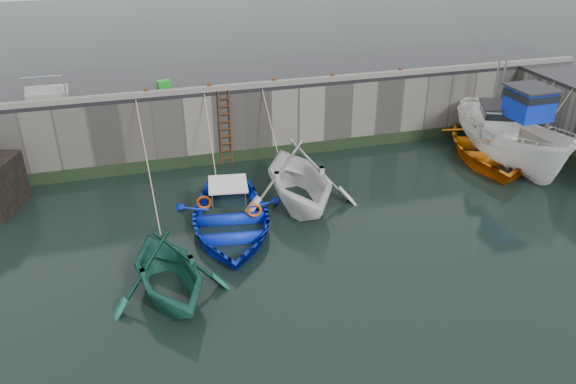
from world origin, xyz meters
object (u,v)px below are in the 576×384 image
object	(u,v)px
boat_near_white	(170,294)
bollard_c	(274,82)
fish_crate	(164,84)
bollard_e	(400,71)
ladder	(225,128)
boat_far_orange	(492,143)
bollard_d	(332,77)
bollard_b	(209,87)
boat_far_white	(512,140)
bollard_a	(146,92)
boat_near_blacktrim	(299,203)
boat_near_blue	(231,229)

from	to	relation	value
boat_near_white	bollard_c	xyz separation A→B (m)	(5.47, 8.78, 3.30)
fish_crate	bollard_e	size ratio (longest dim) A/B	1.89
bollard_c	bollard_e	bearing A→B (deg)	0.00
ladder	boat_near_white	xyz separation A→B (m)	(-3.27, -8.45, -1.59)
boat_far_orange	bollard_d	xyz separation A→B (m)	(-6.64, 2.61, 2.80)
ladder	fish_crate	bearing A→B (deg)	151.06
bollard_c	bollard_b	bearing A→B (deg)	180.00
bollard_d	boat_far_white	bearing A→B (deg)	-29.49
bollard_a	bollard_c	world-z (taller)	same
ladder	fish_crate	xyz separation A→B (m)	(-2.24, 1.24, 1.72)
boat_near_white	bollard_e	world-z (taller)	bollard_e
boat_near_blacktrim	bollard_a	xyz separation A→B (m)	(-4.88, 4.61, 3.30)
boat_near_white	boat_far_orange	size ratio (longest dim) A/B	0.47
bollard_a	bollard_e	world-z (taller)	same
bollard_c	fish_crate	bearing A→B (deg)	168.51
ladder	boat_near_white	distance (m)	9.20
boat_far_orange	bollard_c	xyz separation A→B (m)	(-9.24, 2.61, 2.80)
boat_far_orange	boat_far_white	bearing A→B (deg)	-62.05
boat_near_blacktrim	boat_far_orange	distance (m)	9.77
bollard_a	ladder	bearing A→B (deg)	-6.38
boat_near_blue	fish_crate	bearing A→B (deg)	109.76
boat_near_blacktrim	bollard_c	size ratio (longest dim) A/B	18.56
ladder	boat_far_white	xyz separation A→B (m)	(11.50, -3.45, -0.49)
boat_far_white	bollard_c	world-z (taller)	boat_far_white
boat_far_white	bollard_b	size ratio (longest dim) A/B	24.35
boat_near_blue	bollard_e	size ratio (longest dim) A/B	20.41
bollard_c	ladder	bearing A→B (deg)	-171.33
fish_crate	bollard_d	xyz separation A→B (m)	(7.04, -0.90, -0.01)
fish_crate	bollard_a	xyz separation A→B (m)	(-0.76, -0.90, -0.01)
boat_far_orange	boat_near_blue	bearing A→B (deg)	-140.98
boat_near_white	boat_near_blue	bearing A→B (deg)	41.02
boat_near_blacktrim	bollard_b	distance (m)	6.15
boat_near_blue	boat_far_white	xyz separation A→B (m)	(12.41, 1.94, 1.10)
boat_near_white	bollard_c	size ratio (longest dim) A/B	15.12
boat_near_white	bollard_b	size ratio (longest dim) A/B	15.12
boat_near_blue	boat_far_white	world-z (taller)	boat_far_white
boat_near_white	bollard_d	size ratio (longest dim) A/B	15.12
ladder	boat_near_blacktrim	xyz separation A→B (m)	(1.88, -4.27, -1.59)
fish_crate	bollard_d	distance (m)	7.10
fish_crate	bollard_b	world-z (taller)	fish_crate
boat_near_white	fish_crate	distance (m)	10.29
bollard_c	boat_near_white	bearing A→B (deg)	-121.91
bollard_e	ladder	bearing A→B (deg)	-177.60
bollard_d	bollard_b	bearing A→B (deg)	180.00
boat_far_white	bollard_b	world-z (taller)	boat_far_white
bollard_e	bollard_d	bearing A→B (deg)	180.00
boat_near_blue	bollard_b	world-z (taller)	bollard_b
ladder	boat_far_orange	distance (m)	11.71
boat_near_white	boat_near_blue	world-z (taller)	boat_near_white
boat_near_blacktrim	fish_crate	bearing A→B (deg)	127.11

